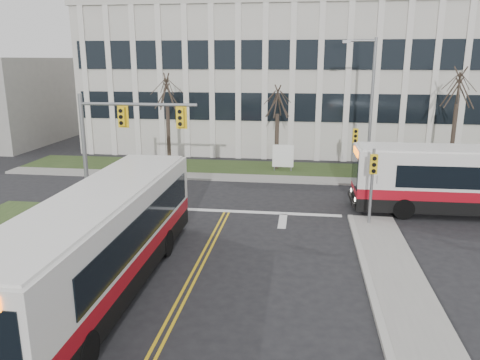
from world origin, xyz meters
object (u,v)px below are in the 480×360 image
object	(u,v)px
directory_sign	(283,156)
bus_main	(101,245)
streetlight	(369,102)
newspaper_box_blue	(34,239)

from	to	relation	value
directory_sign	bus_main	size ratio (longest dim) A/B	0.15
directory_sign	streetlight	bearing A→B (deg)	-13.23
bus_main	newspaper_box_blue	size ratio (longest dim) A/B	13.79
streetlight	newspaper_box_blue	bearing A→B (deg)	-137.21
directory_sign	bus_main	xyz separation A→B (m)	(-5.33, -18.66, 0.58)
bus_main	newspaper_box_blue	world-z (taller)	bus_main
bus_main	streetlight	bearing A→B (deg)	57.62
directory_sign	bus_main	world-z (taller)	bus_main
directory_sign	newspaper_box_blue	bearing A→B (deg)	-122.34
bus_main	newspaper_box_blue	bearing A→B (deg)	144.60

